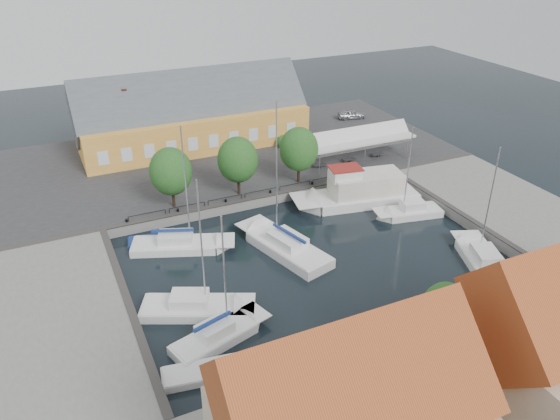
% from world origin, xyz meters
% --- Properties ---
extents(ground, '(140.00, 140.00, 0.00)m').
position_xyz_m(ground, '(0.00, 0.00, 0.00)').
color(ground, black).
rests_on(ground, ground).
extents(north_quay, '(56.00, 26.00, 1.00)m').
position_xyz_m(north_quay, '(0.00, 23.00, 0.50)').
color(north_quay, '#2D2D30').
rests_on(north_quay, ground).
extents(west_quay, '(12.00, 24.00, 1.00)m').
position_xyz_m(west_quay, '(-22.00, -2.00, 0.50)').
color(west_quay, slate).
rests_on(west_quay, ground).
extents(east_quay, '(12.00, 24.00, 1.00)m').
position_xyz_m(east_quay, '(22.00, -2.00, 0.50)').
color(east_quay, slate).
rests_on(east_quay, ground).
extents(south_bank, '(56.00, 14.00, 1.00)m').
position_xyz_m(south_bank, '(0.00, -21.00, 0.50)').
color(south_bank, slate).
rests_on(south_bank, ground).
extents(quay_edge_fittings, '(56.00, 24.72, 0.40)m').
position_xyz_m(quay_edge_fittings, '(0.02, 4.75, 1.06)').
color(quay_edge_fittings, '#383533').
rests_on(quay_edge_fittings, north_quay).
extents(warehouse, '(28.56, 14.00, 9.55)m').
position_xyz_m(warehouse, '(-2.60, 28.36, 4.43)').
color(warehouse, gold).
rests_on(warehouse, north_quay).
extents(tent_canopy, '(14.00, 4.00, 2.83)m').
position_xyz_m(tent_canopy, '(14.00, 14.50, 3.68)').
color(tent_canopy, silver).
rests_on(tent_canopy, north_quay).
extents(quay_trees, '(18.20, 4.20, 6.30)m').
position_xyz_m(quay_trees, '(-2.00, 12.00, 4.88)').
color(quay_trees, black).
rests_on(quay_trees, north_quay).
extents(car_silver, '(4.24, 2.41, 1.36)m').
position_xyz_m(car_silver, '(21.73, 28.28, 1.68)').
color(car_silver, '#A2A4AA').
rests_on(car_silver, north_quay).
extents(car_red, '(2.63, 4.88, 1.53)m').
position_xyz_m(car_red, '(-6.15, 20.70, 1.76)').
color(car_red, '#5C1517').
rests_on(car_red, north_quay).
extents(center_sailboat, '(5.80, 10.95, 14.33)m').
position_xyz_m(center_sailboat, '(-1.79, 1.18, 0.36)').
color(center_sailboat, white).
rests_on(center_sailboat, ground).
extents(trawler, '(13.99, 6.30, 5.00)m').
position_xyz_m(trawler, '(9.62, 6.66, 1.02)').
color(trawler, white).
rests_on(trawler, ground).
extents(east_boat_a, '(7.27, 3.62, 10.12)m').
position_xyz_m(east_boat_a, '(12.59, 1.94, 0.26)').
color(east_boat_a, white).
rests_on(east_boat_a, ground).
extents(east_boat_c, '(5.71, 9.09, 11.20)m').
position_xyz_m(east_boat_c, '(12.96, -8.03, 0.26)').
color(east_boat_c, white).
rests_on(east_boat_c, ground).
extents(west_boat_a, '(9.64, 5.87, 12.37)m').
position_xyz_m(west_boat_a, '(-10.24, 5.52, 0.27)').
color(west_boat_a, white).
rests_on(west_boat_a, ground).
extents(west_boat_c, '(9.02, 6.17, 11.77)m').
position_xyz_m(west_boat_c, '(-11.72, -3.85, 0.26)').
color(west_boat_c, white).
rests_on(west_boat_c, ground).
extents(west_boat_d, '(7.96, 4.43, 10.44)m').
position_xyz_m(west_boat_d, '(-11.10, -7.65, 0.27)').
color(west_boat_d, white).
rests_on(west_boat_d, ground).
extents(launch_sw, '(5.37, 2.72, 0.98)m').
position_xyz_m(launch_sw, '(-13.45, -10.43, 0.09)').
color(launch_sw, white).
rests_on(launch_sw, ground).
extents(launch_nw, '(4.90, 2.67, 0.88)m').
position_xyz_m(launch_nw, '(-12.35, 7.55, 0.09)').
color(launch_nw, navy).
rests_on(launch_nw, ground).
extents(townhouses, '(36.30, 8.50, 12.00)m').
position_xyz_m(townhouses, '(1.93, -23.24, 5.82)').
color(townhouses, beige).
rests_on(townhouses, south_bank).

